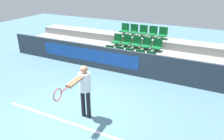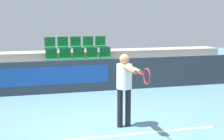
{
  "view_description": "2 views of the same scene",
  "coord_description": "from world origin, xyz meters",
  "px_view_note": "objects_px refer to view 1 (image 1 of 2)",
  "views": [
    {
      "loc": [
        3.61,
        -4.5,
        4.05
      ],
      "look_at": [
        0.49,
        1.71,
        1.04
      ],
      "focal_mm": 35.0,
      "sensor_mm": 36.0,
      "label": 1
    },
    {
      "loc": [
        -1.57,
        -6.48,
        2.61
      ],
      "look_at": [
        0.37,
        1.52,
        1.12
      ],
      "focal_mm": 50.0,
      "sensor_mm": 36.0,
      "label": 2
    }
  ],
  "objects_px": {
    "stadium_chair_4": "(150,59)",
    "stadium_chair_9": "(157,46)",
    "stadium_chair_7": "(136,43)",
    "stadium_chair_6": "(126,42)",
    "stadium_chair_1": "(119,54)",
    "stadium_chair_12": "(143,32)",
    "stadium_chair_14": "(163,34)",
    "stadium_chair_8": "(146,44)",
    "stadium_chair_5": "(117,40)",
    "stadium_chair_10": "(125,29)",
    "stadium_chair_2": "(129,56)",
    "tennis_player": "(84,87)",
    "stadium_chair_13": "(153,33)",
    "stadium_chair_3": "(139,57)",
    "stadium_chair_0": "(109,52)",
    "stadium_chair_11": "(134,30)"
  },
  "relations": [
    {
      "from": "stadium_chair_1",
      "to": "stadium_chair_4",
      "type": "relative_size",
      "value": 1.0
    },
    {
      "from": "stadium_chair_4",
      "to": "stadium_chair_14",
      "type": "xyz_separation_m",
      "value": [
        0.0,
        1.87,
        0.74
      ]
    },
    {
      "from": "stadium_chair_4",
      "to": "stadium_chair_12",
      "type": "bearing_deg",
      "value": 119.29
    },
    {
      "from": "stadium_chair_9",
      "to": "tennis_player",
      "type": "bearing_deg",
      "value": -97.67
    },
    {
      "from": "stadium_chair_1",
      "to": "stadium_chair_12",
      "type": "height_order",
      "value": "stadium_chair_12"
    },
    {
      "from": "stadium_chair_12",
      "to": "stadium_chair_13",
      "type": "height_order",
      "value": "same"
    },
    {
      "from": "stadium_chair_1",
      "to": "stadium_chair_10",
      "type": "bearing_deg",
      "value": 105.67
    },
    {
      "from": "stadium_chair_4",
      "to": "stadium_chair_11",
      "type": "xyz_separation_m",
      "value": [
        -1.57,
        1.87,
        0.74
      ]
    },
    {
      "from": "stadium_chair_8",
      "to": "stadium_chair_13",
      "type": "height_order",
      "value": "stadium_chair_13"
    },
    {
      "from": "stadium_chair_4",
      "to": "stadium_chair_6",
      "type": "xyz_separation_m",
      "value": [
        -1.57,
        0.93,
        0.37
      ]
    },
    {
      "from": "stadium_chair_2",
      "to": "stadium_chair_10",
      "type": "xyz_separation_m",
      "value": [
        -1.05,
        1.87,
        0.74
      ]
    },
    {
      "from": "stadium_chair_1",
      "to": "stadium_chair_14",
      "type": "relative_size",
      "value": 1.0
    },
    {
      "from": "stadium_chair_14",
      "to": "stadium_chair_9",
      "type": "bearing_deg",
      "value": -90.0
    },
    {
      "from": "stadium_chair_4",
      "to": "stadium_chair_5",
      "type": "distance_m",
      "value": 2.32
    },
    {
      "from": "stadium_chair_6",
      "to": "stadium_chair_2",
      "type": "bearing_deg",
      "value": -60.71
    },
    {
      "from": "stadium_chair_6",
      "to": "stadium_chair_12",
      "type": "distance_m",
      "value": 1.13
    },
    {
      "from": "stadium_chair_7",
      "to": "stadium_chair_6",
      "type": "bearing_deg",
      "value": 180.0
    },
    {
      "from": "stadium_chair_12",
      "to": "stadium_chair_5",
      "type": "bearing_deg",
      "value": -138.29
    },
    {
      "from": "stadium_chair_0",
      "to": "stadium_chair_14",
      "type": "bearing_deg",
      "value": 41.71
    },
    {
      "from": "stadium_chair_1",
      "to": "stadium_chair_13",
      "type": "relative_size",
      "value": 1.0
    },
    {
      "from": "stadium_chair_7",
      "to": "stadium_chair_11",
      "type": "bearing_deg",
      "value": 119.29
    },
    {
      "from": "stadium_chair_13",
      "to": "tennis_player",
      "type": "bearing_deg",
      "value": -91.65
    },
    {
      "from": "stadium_chair_1",
      "to": "stadium_chair_3",
      "type": "height_order",
      "value": "same"
    },
    {
      "from": "stadium_chair_2",
      "to": "stadium_chair_9",
      "type": "relative_size",
      "value": 1.0
    },
    {
      "from": "stadium_chair_4",
      "to": "stadium_chair_10",
      "type": "distance_m",
      "value": 2.9
    },
    {
      "from": "stadium_chair_13",
      "to": "stadium_chair_2",
      "type": "bearing_deg",
      "value": -105.67
    },
    {
      "from": "stadium_chair_5",
      "to": "stadium_chair_13",
      "type": "xyz_separation_m",
      "value": [
        1.57,
        0.93,
        0.37
      ]
    },
    {
      "from": "stadium_chair_6",
      "to": "stadium_chair_4",
      "type": "bearing_deg",
      "value": -30.72
    },
    {
      "from": "stadium_chair_13",
      "to": "stadium_chair_7",
      "type": "bearing_deg",
      "value": -119.29
    },
    {
      "from": "stadium_chair_6",
      "to": "stadium_chair_8",
      "type": "height_order",
      "value": "same"
    },
    {
      "from": "stadium_chair_5",
      "to": "stadium_chair_9",
      "type": "bearing_deg",
      "value": 0.0
    },
    {
      "from": "stadium_chair_2",
      "to": "stadium_chair_3",
      "type": "relative_size",
      "value": 1.0
    },
    {
      "from": "stadium_chair_6",
      "to": "stadium_chair_12",
      "type": "height_order",
      "value": "stadium_chair_12"
    },
    {
      "from": "stadium_chair_2",
      "to": "stadium_chair_12",
      "type": "xyz_separation_m",
      "value": [
        0.0,
        1.87,
        0.74
      ]
    },
    {
      "from": "stadium_chair_4",
      "to": "stadium_chair_5",
      "type": "bearing_deg",
      "value": 155.98
    },
    {
      "from": "stadium_chair_1",
      "to": "stadium_chair_10",
      "type": "height_order",
      "value": "stadium_chair_10"
    },
    {
      "from": "stadium_chair_5",
      "to": "stadium_chair_12",
      "type": "distance_m",
      "value": 1.45
    },
    {
      "from": "stadium_chair_3",
      "to": "stadium_chair_0",
      "type": "bearing_deg",
      "value": 180.0
    },
    {
      "from": "stadium_chair_8",
      "to": "tennis_player",
      "type": "bearing_deg",
      "value": -91.95
    },
    {
      "from": "stadium_chair_3",
      "to": "stadium_chair_13",
      "type": "bearing_deg",
      "value": 90.0
    },
    {
      "from": "stadium_chair_12",
      "to": "stadium_chair_8",
      "type": "bearing_deg",
      "value": -60.71
    },
    {
      "from": "stadium_chair_4",
      "to": "stadium_chair_14",
      "type": "distance_m",
      "value": 2.01
    },
    {
      "from": "stadium_chair_12",
      "to": "stadium_chair_3",
      "type": "bearing_deg",
      "value": -74.33
    },
    {
      "from": "stadium_chair_4",
      "to": "stadium_chair_9",
      "type": "distance_m",
      "value": 1.0
    },
    {
      "from": "stadium_chair_10",
      "to": "stadium_chair_2",
      "type": "bearing_deg",
      "value": -60.71
    },
    {
      "from": "stadium_chair_1",
      "to": "stadium_chair_10",
      "type": "distance_m",
      "value": 2.07
    },
    {
      "from": "stadium_chair_0",
      "to": "stadium_chair_5",
      "type": "bearing_deg",
      "value": 90.0
    },
    {
      "from": "stadium_chair_5",
      "to": "stadium_chair_14",
      "type": "bearing_deg",
      "value": 24.02
    },
    {
      "from": "stadium_chair_2",
      "to": "stadium_chair_13",
      "type": "xyz_separation_m",
      "value": [
        0.52,
        1.87,
        0.74
      ]
    },
    {
      "from": "tennis_player",
      "to": "stadium_chair_2",
      "type": "bearing_deg",
      "value": 90.96
    }
  ]
}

